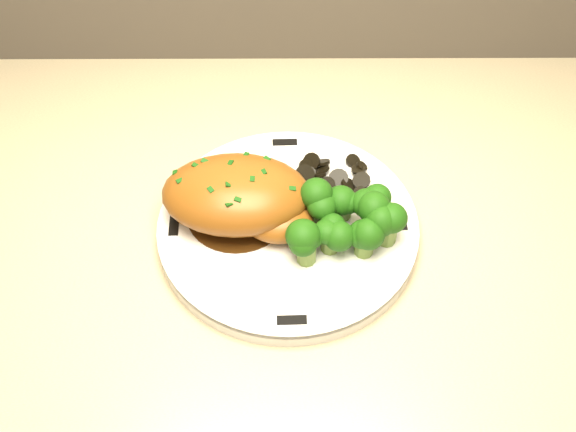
{
  "coord_description": "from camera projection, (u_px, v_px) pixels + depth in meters",
  "views": [
    {
      "loc": [
        -0.04,
        1.3,
        1.41
      ],
      "look_at": [
        -0.03,
        1.72,
        0.91
      ],
      "focal_mm": 45.0,
      "sensor_mm": 36.0,
      "label": 1
    }
  ],
  "objects": [
    {
      "name": "mushroom_pile",
      "position": [
        327.0,
        181.0,
        0.69
      ],
      "size": [
        0.07,
        0.05,
        0.02
      ],
      "color": "black",
      "rests_on": "plate"
    },
    {
      "name": "rim_accent_1",
      "position": [
        174.0,
        225.0,
        0.66
      ],
      "size": [
        0.01,
        0.03,
        0.0
      ],
      "primitive_type": "cube",
      "rotation": [
        0.0,
        0.0,
        4.74
      ],
      "color": "black",
      "rests_on": "plate"
    },
    {
      "name": "rim_accent_0",
      "position": [
        285.0,
        143.0,
        0.73
      ],
      "size": [
        0.03,
        0.01,
        0.0
      ],
      "primitive_type": "cube",
      "rotation": [
        0.0,
        0.0,
        3.17
      ],
      "color": "black",
      "rests_on": "plate"
    },
    {
      "name": "chicken_breast",
      "position": [
        241.0,
        197.0,
        0.65
      ],
      "size": [
        0.14,
        0.09,
        0.05
      ],
      "rotation": [
        0.0,
        0.0,
        -0.03
      ],
      "color": "#945319",
      "rests_on": "plate"
    },
    {
      "name": "broccoli_florets",
      "position": [
        346.0,
        222.0,
        0.63
      ],
      "size": [
        0.1,
        0.08,
        0.04
      ],
      "rotation": [
        0.0,
        0.0,
        -0.03
      ],
      "color": "olive",
      "rests_on": "plate"
    },
    {
      "name": "plate",
      "position": [
        288.0,
        228.0,
        0.67
      ],
      "size": [
        0.3,
        0.3,
        0.02
      ],
      "primitive_type": "cylinder",
      "rotation": [
        0.0,
        0.0,
        0.3
      ],
      "color": "white",
      "rests_on": "counter"
    },
    {
      "name": "rim_accent_2",
      "position": [
        292.0,
        320.0,
        0.59
      ],
      "size": [
        0.03,
        0.01,
        0.0
      ],
      "primitive_type": "cube",
      "rotation": [
        0.0,
        0.0,
        6.31
      ],
      "color": "black",
      "rests_on": "plate"
    },
    {
      "name": "gravy_pool",
      "position": [
        238.0,
        213.0,
        0.67
      ],
      "size": [
        0.09,
        0.09,
        0.0
      ],
      "primitive_type": "cylinder",
      "color": "#371E0A",
      "rests_on": "plate"
    },
    {
      "name": "rim_accent_3",
      "position": [
        401.0,
        220.0,
        0.66
      ],
      "size": [
        0.01,
        0.03,
        0.0
      ],
      "primitive_type": "cube",
      "rotation": [
        0.0,
        0.0,
        7.88
      ],
      "color": "black",
      "rests_on": "plate"
    }
  ]
}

